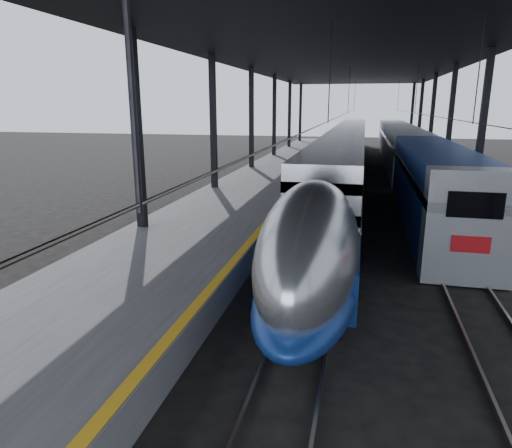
% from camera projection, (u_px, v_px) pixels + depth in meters
% --- Properties ---
extents(ground, '(160.00, 160.00, 0.00)m').
position_uv_depth(ground, '(243.00, 309.00, 14.06)').
color(ground, black).
rests_on(ground, ground).
extents(platform, '(6.00, 80.00, 1.00)m').
position_uv_depth(platform, '(266.00, 183.00, 33.55)').
color(platform, '#4C4C4F').
rests_on(platform, ground).
extents(yellow_strip, '(0.30, 80.00, 0.01)m').
position_uv_depth(yellow_strip, '(304.00, 178.00, 32.81)').
color(yellow_strip, gold).
rests_on(yellow_strip, platform).
extents(rails, '(6.52, 80.00, 0.16)m').
position_uv_depth(rails, '(378.00, 194.00, 31.90)').
color(rails, slate).
rests_on(rails, ground).
extents(canopy, '(18.00, 75.00, 9.47)m').
position_uv_depth(canopy, '(346.00, 58.00, 30.18)').
color(canopy, black).
rests_on(canopy, ground).
extents(tgv_train, '(2.88, 65.20, 4.13)m').
position_uv_depth(tgv_train, '(347.00, 155.00, 39.03)').
color(tgv_train, '#A9ABB0').
rests_on(tgv_train, ground).
extents(second_train, '(2.94, 56.05, 4.04)m').
position_uv_depth(second_train, '(405.00, 152.00, 40.79)').
color(second_train, navy).
rests_on(second_train, ground).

